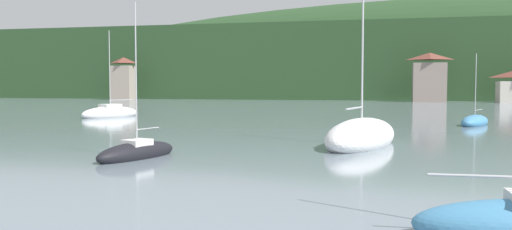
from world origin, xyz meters
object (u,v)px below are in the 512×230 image
(sailboat_mid_1, at_px, (137,152))
(sailboat_far_4, at_px, (475,122))
(shore_building_westcentral, at_px, (429,78))
(sailboat_mid_11, at_px, (362,137))
(shore_building_west, at_px, (124,79))
(sailboat_far_2, at_px, (110,113))

(sailboat_mid_1, height_order, sailboat_far_4, sailboat_mid_1)
(shore_building_westcentral, xyz_separation_m, sailboat_mid_11, (-8.83, -69.63, -3.71))
(shore_building_westcentral, bearing_deg, sailboat_far_4, -90.97)
(sailboat_mid_1, distance_m, sailboat_mid_11, 11.56)
(shore_building_west, xyz_separation_m, sailboat_far_2, (24.73, -50.95, -3.71))
(shore_building_westcentral, height_order, sailboat_far_2, shore_building_westcentral)
(shore_building_westcentral, bearing_deg, sailboat_mid_11, -97.23)
(sailboat_mid_1, bearing_deg, shore_building_west, -135.55)
(sailboat_far_4, bearing_deg, shore_building_west, -109.93)
(shore_building_west, xyz_separation_m, shore_building_westcentral, (57.91, 0.08, 0.07))
(sailboat_far_2, bearing_deg, sailboat_far_4, 111.11)
(shore_building_westcentral, bearing_deg, sailboat_mid_1, -103.19)
(shore_building_westcentral, distance_m, sailboat_far_2, 60.99)
(shore_building_westcentral, relative_size, sailboat_far_2, 0.99)
(shore_building_westcentral, height_order, sailboat_far_4, shore_building_westcentral)
(shore_building_west, bearing_deg, shore_building_westcentral, 0.08)
(sailboat_mid_1, bearing_deg, sailboat_far_4, 160.05)
(shore_building_west, relative_size, sailboat_mid_1, 1.22)
(shore_building_west, relative_size, sailboat_far_4, 1.46)
(shore_building_westcentral, distance_m, sailboat_mid_11, 70.28)
(shore_building_west, distance_m, shore_building_westcentral, 57.91)
(sailboat_far_2, bearing_deg, sailboat_mid_1, 56.91)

